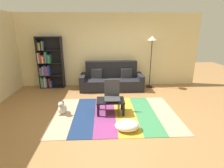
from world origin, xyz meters
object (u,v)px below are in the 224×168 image
dog (62,108)px  coffee_table (111,102)px  tv_remote (111,99)px  folding_chair (112,94)px  bookshelf (48,65)px  pouf (127,125)px  couch (112,80)px  standing_lamp (152,45)px

dog → coffee_table: bearing=0.0°
tv_remote → folding_chair: (0.03, -0.01, 0.15)m
dog → bookshelf: bearing=113.0°
coffee_table → tv_remote: size_ratio=4.83×
pouf → bookshelf: bearing=129.4°
couch → dog: 2.41m
couch → pouf: 2.85m
tv_remote → coffee_table: bearing=-99.8°
coffee_table → standing_lamp: 2.92m
couch → tv_remote: (-0.11, -1.93, 0.05)m
standing_lamp → folding_chair: 2.79m
bookshelf → dog: (0.96, -2.25, -0.71)m
bookshelf → standing_lamp: (3.80, -0.14, 0.71)m
couch → coffee_table: 1.97m
coffee_table → couch: bearing=86.6°
folding_chair → dog: bearing=-156.4°
coffee_table → tv_remote: (0.01, 0.04, 0.08)m
coffee_table → dog: (-1.27, -0.00, -0.15)m
tv_remote → dog: bearing=-169.6°
couch → bookshelf: size_ratio=1.20×
couch → folding_chair: couch is taller
bookshelf → pouf: 4.10m
tv_remote → folding_chair: bearing=-4.6°
pouf → standing_lamp: 3.54m
couch → bookshelf: (-2.34, 0.28, 0.53)m
couch → coffee_table: couch is taller
couch → tv_remote: 1.93m
pouf → tv_remote: size_ratio=3.62×
couch → coffee_table: size_ratio=3.12×
coffee_table → folding_chair: bearing=36.6°
dog → folding_chair: (1.31, 0.03, 0.37)m
dog → tv_remote: tv_remote is taller
coffee_table → pouf: coffee_table is taller
standing_lamp → tv_remote: (-1.56, -2.07, -1.19)m
couch → coffee_table: bearing=-93.4°
coffee_table → folding_chair: size_ratio=0.80×
pouf → folding_chair: folding_chair is taller
standing_lamp → tv_remote: 2.85m
couch → pouf: couch is taller
couch → bookshelf: bearing=173.1°
bookshelf → folding_chair: bookshelf is taller
bookshelf → tv_remote: bearing=-44.7°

